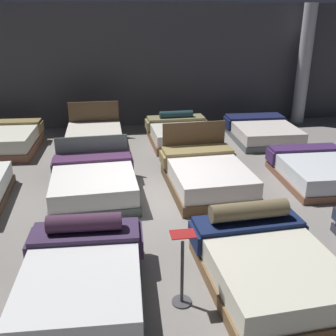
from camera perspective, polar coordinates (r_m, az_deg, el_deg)
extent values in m
cube|color=gray|center=(7.29, -2.09, -4.63)|extent=(18.00, 18.00, 0.02)
cube|color=#47474C|center=(11.86, -5.32, 14.51)|extent=(18.00, 0.06, 3.50)
cube|color=#4B575D|center=(5.02, -12.28, -17.69)|extent=(1.52, 2.05, 0.16)
cube|color=white|center=(4.86, -12.53, -15.40)|extent=(1.45, 1.99, 0.34)
cube|color=#3E2D4C|center=(5.32, -11.98, -9.15)|extent=(1.43, 0.61, 0.07)
cube|color=#3E2D4C|center=(5.53, -19.37, -10.71)|extent=(0.09, 0.55, 0.26)
cube|color=#3E2D4C|center=(5.37, -4.09, -10.42)|extent=(0.09, 0.55, 0.26)
cylinder|color=#4C2C45|center=(5.23, -12.12, -7.83)|extent=(0.98, 0.28, 0.24)
cube|color=brown|center=(5.28, 14.37, -15.52)|extent=(1.63, 2.09, 0.17)
cube|color=silver|center=(5.14, 14.62, -13.35)|extent=(1.57, 2.03, 0.31)
cube|color=#16234B|center=(5.59, 11.60, -7.70)|extent=(1.53, 0.58, 0.06)
cube|color=#16234B|center=(5.44, 3.93, -10.14)|extent=(0.09, 0.51, 0.26)
cube|color=#16234B|center=(5.99, 18.29, -8.08)|extent=(0.09, 0.51, 0.26)
cylinder|color=#786747|center=(5.50, 11.78, -6.10)|extent=(1.11, 0.31, 0.25)
cube|color=#4E5B56|center=(7.48, -10.70, -3.46)|extent=(1.63, 2.03, 0.17)
cube|color=white|center=(7.38, -10.83, -1.73)|extent=(1.57, 1.97, 0.32)
cube|color=#4E5B56|center=(8.26, -10.98, 1.65)|extent=(1.47, 0.10, 0.88)
cube|color=#48294B|center=(7.98, -11.00, 1.52)|extent=(1.55, 0.55, 0.06)
cube|color=#48294B|center=(8.08, -16.42, 0.13)|extent=(0.07, 0.49, 0.24)
cube|color=#48294B|center=(8.06, -5.41, 0.91)|extent=(0.07, 0.49, 0.24)
cube|color=brown|center=(7.65, 5.69, -2.44)|extent=(1.53, 2.17, 0.21)
cube|color=white|center=(7.55, 5.76, -0.63)|extent=(1.47, 2.11, 0.32)
cube|color=brown|center=(8.44, 3.78, 3.16)|extent=(1.36, 0.09, 1.08)
cube|color=olive|center=(8.16, 4.31, 2.62)|extent=(1.45, 0.59, 0.07)
cube|color=olive|center=(8.06, -0.73, 1.30)|extent=(0.09, 0.54, 0.23)
cube|color=olive|center=(8.43, 9.08, 1.94)|extent=(0.09, 0.54, 0.23)
cube|color=brown|center=(8.53, 21.07, -1.47)|extent=(1.58, 2.01, 0.15)
cube|color=silver|center=(8.45, 21.28, -0.05)|extent=(1.52, 1.94, 0.31)
cube|color=#412758|center=(9.00, 19.35, 2.78)|extent=(1.51, 0.47, 0.06)
cube|color=#412758|center=(8.75, 14.74, 1.66)|extent=(0.07, 0.43, 0.26)
cube|color=#412758|center=(9.41, 23.39, 1.95)|extent=(0.07, 0.43, 0.26)
cube|color=brown|center=(10.58, -22.95, 2.82)|extent=(1.73, 2.00, 0.21)
cube|color=silver|center=(10.50, -23.16, 4.19)|extent=(1.66, 1.94, 0.32)
cube|color=olive|center=(11.11, -22.32, 6.25)|extent=(1.64, 0.51, 0.06)
cube|color=olive|center=(10.95, -18.07, 5.78)|extent=(0.08, 0.44, 0.24)
cube|color=brown|center=(10.16, -10.64, 3.29)|extent=(1.45, 1.94, 0.15)
cube|color=silver|center=(10.09, -10.73, 4.51)|extent=(1.39, 1.88, 0.31)
cube|color=brown|center=(10.97, -10.74, 6.96)|extent=(1.35, 0.05, 0.99)
cube|color=brown|center=(10.38, 1.85, 4.25)|extent=(1.63, 1.95, 0.21)
cube|color=silver|center=(10.31, 1.86, 5.49)|extent=(1.56, 1.89, 0.26)
cube|color=olive|center=(10.88, 1.15, 7.29)|extent=(1.57, 0.58, 0.08)
cube|color=olive|center=(10.80, -3.03, 6.28)|extent=(0.09, 0.54, 0.24)
cube|color=olive|center=(11.10, 5.21, 6.66)|extent=(0.09, 0.54, 0.24)
cylinder|color=#1D383F|center=(10.81, 1.21, 7.83)|extent=(0.92, 0.23, 0.20)
cube|color=#4B5254|center=(10.94, 13.63, 4.42)|extent=(1.67, 2.19, 0.16)
cube|color=silver|center=(10.88, 13.73, 5.52)|extent=(1.61, 2.12, 0.28)
cube|color=#161C42|center=(11.50, 12.57, 7.35)|extent=(1.61, 0.67, 0.06)
cube|color=#161C42|center=(11.30, 8.62, 6.52)|extent=(0.08, 0.63, 0.27)
cube|color=#161C42|center=(11.83, 16.22, 6.58)|extent=(0.08, 0.63, 0.27)
cylinder|color=#3F3F44|center=(4.93, 2.01, -18.95)|extent=(0.24, 0.24, 0.02)
cylinder|color=#3F3F44|center=(4.67, 2.08, -15.11)|extent=(0.04, 0.04, 0.85)
cube|color=#B21E1E|center=(4.38, 2.17, -9.63)|extent=(0.28, 0.20, 0.01)
cylinder|color=silver|center=(12.79, 19.25, 13.96)|extent=(0.39, 0.39, 3.50)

